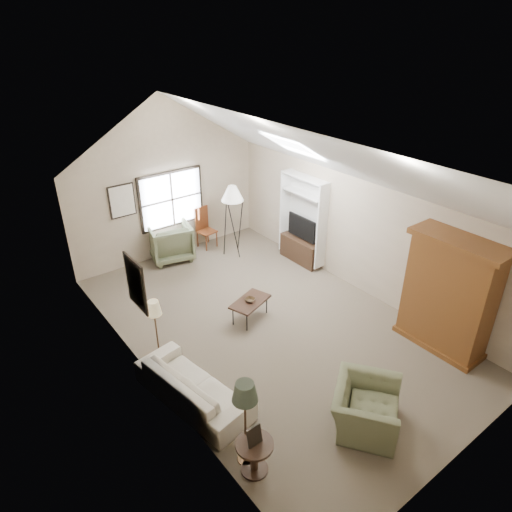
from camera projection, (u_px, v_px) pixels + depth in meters
room_shell at (271, 170)px, 7.61m from camera, size 5.01×8.01×4.00m
window at (172, 199)px, 11.27m from camera, size 1.72×0.08×1.42m
skylight at (293, 146)px, 8.93m from camera, size 0.80×1.20×0.52m
wall_art at (128, 239)px, 8.66m from camera, size 1.97×3.71×0.88m
armoire at (449, 295)px, 8.10m from camera, size 0.60×1.50×2.20m
tv_alcove at (303, 219)px, 10.96m from camera, size 0.32×1.30×2.10m
media_console at (301, 250)px, 11.35m from camera, size 0.34×1.18×0.60m
tv_panel at (302, 228)px, 11.06m from camera, size 0.05×0.90×0.55m
sofa at (193, 386)px, 7.22m from camera, size 1.14×2.18×0.60m
armchair_near at (366, 408)px, 6.76m from camera, size 1.42×1.39×0.70m
armchair_far at (170, 242)px, 11.40m from camera, size 1.21×1.23×0.93m
coffee_table at (250, 310)px, 9.21m from camera, size 0.96×0.73×0.44m
bowl at (250, 300)px, 9.10m from camera, size 0.26×0.26×0.05m
side_table at (254, 457)px, 6.12m from camera, size 0.60×0.60×0.52m
side_chair at (207, 228)px, 11.94m from camera, size 0.47×0.47×1.08m
tripod_lamp at (233, 221)px, 11.38m from camera, size 0.70×0.70×1.88m
dark_lamp at (245, 423)px, 6.04m from camera, size 0.40×0.40×1.44m
tan_lamp at (157, 331)px, 7.89m from camera, size 0.30×0.30×1.30m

